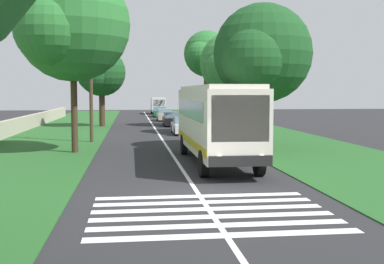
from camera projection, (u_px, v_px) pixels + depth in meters
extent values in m
plane|color=#262628|center=(199.00, 194.00, 16.57)|extent=(160.00, 160.00, 0.00)
cube|color=#235623|center=(34.00, 147.00, 30.41)|extent=(120.00, 8.00, 0.04)
cube|color=#235623|center=(291.00, 144.00, 32.41)|extent=(120.00, 8.00, 0.04)
cube|color=silver|center=(167.00, 146.00, 31.41)|extent=(110.00, 0.16, 0.01)
cube|color=silver|center=(215.00, 120.00, 23.74)|extent=(11.00, 2.50, 2.90)
cube|color=slate|center=(214.00, 109.00, 24.00)|extent=(9.68, 2.54, 0.85)
cube|color=slate|center=(240.00, 119.00, 18.31)|extent=(0.08, 2.20, 1.74)
cube|color=#B29E19|center=(215.00, 140.00, 23.82)|extent=(10.78, 2.53, 0.36)
cube|color=silver|center=(216.00, 88.00, 23.62)|extent=(10.56, 2.30, 0.18)
cube|color=black|center=(241.00, 161.00, 18.32)|extent=(0.16, 2.40, 0.40)
sphere|color=#F2EDCC|center=(219.00, 158.00, 18.27)|extent=(0.24, 0.24, 0.24)
sphere|color=#F2EDCC|center=(261.00, 157.00, 18.47)|extent=(0.24, 0.24, 0.24)
cylinder|color=black|center=(204.00, 164.00, 19.87)|extent=(1.10, 0.32, 1.10)
cylinder|color=black|center=(184.00, 144.00, 27.19)|extent=(1.10, 0.32, 1.10)
cylinder|color=black|center=(259.00, 163.00, 20.15)|extent=(1.10, 0.32, 1.10)
cylinder|color=black|center=(225.00, 144.00, 27.47)|extent=(1.10, 0.32, 1.10)
cube|color=silver|center=(226.00, 235.00, 11.83)|extent=(0.45, 6.80, 0.01)
cube|color=silver|center=(219.00, 225.00, 12.72)|extent=(0.45, 6.80, 0.01)
cube|color=silver|center=(213.00, 217.00, 13.61)|extent=(0.45, 6.80, 0.01)
cube|color=silver|center=(208.00, 209.00, 14.50)|extent=(0.45, 6.80, 0.01)
cube|color=silver|center=(204.00, 202.00, 15.39)|extent=(0.45, 6.80, 0.01)
cube|color=silver|center=(200.00, 196.00, 16.28)|extent=(0.45, 6.80, 0.01)
cube|color=silver|center=(184.00, 128.00, 40.44)|extent=(4.30, 1.75, 0.70)
cube|color=slate|center=(184.00, 120.00, 40.29)|extent=(2.00, 1.61, 0.55)
cylinder|color=black|center=(176.00, 131.00, 39.02)|extent=(0.64, 0.22, 0.64)
cylinder|color=black|center=(173.00, 129.00, 41.69)|extent=(0.64, 0.22, 0.64)
cylinder|color=black|center=(195.00, 131.00, 39.21)|extent=(0.64, 0.22, 0.64)
cylinder|color=black|center=(191.00, 129.00, 41.88)|extent=(0.64, 0.22, 0.64)
cube|color=black|center=(172.00, 121.00, 49.98)|extent=(4.30, 1.75, 0.70)
cube|color=slate|center=(172.00, 115.00, 49.83)|extent=(2.00, 1.61, 0.55)
cylinder|color=black|center=(166.00, 124.00, 48.57)|extent=(0.64, 0.22, 0.64)
cylinder|color=black|center=(164.00, 122.00, 51.24)|extent=(0.64, 0.22, 0.64)
cylinder|color=black|center=(181.00, 124.00, 48.76)|extent=(0.64, 0.22, 0.64)
cylinder|color=black|center=(179.00, 122.00, 51.43)|extent=(0.64, 0.22, 0.64)
cube|color=#B7A893|center=(165.00, 116.00, 59.20)|extent=(4.30, 1.75, 0.70)
cube|color=slate|center=(165.00, 111.00, 59.05)|extent=(2.00, 1.61, 0.55)
cylinder|color=black|center=(159.00, 119.00, 57.79)|extent=(0.64, 0.22, 0.64)
cylinder|color=black|center=(158.00, 118.00, 60.46)|extent=(0.64, 0.22, 0.64)
cylinder|color=black|center=(172.00, 119.00, 57.98)|extent=(0.64, 0.22, 0.64)
cylinder|color=black|center=(170.00, 117.00, 60.65)|extent=(0.64, 0.22, 0.64)
cube|color=#145933|center=(160.00, 113.00, 68.66)|extent=(4.30, 1.75, 0.70)
cube|color=slate|center=(160.00, 109.00, 68.51)|extent=(2.00, 1.61, 0.55)
cylinder|color=black|center=(154.00, 115.00, 67.25)|extent=(0.64, 0.22, 0.64)
cylinder|color=black|center=(154.00, 114.00, 69.92)|extent=(0.64, 0.22, 0.64)
cylinder|color=black|center=(166.00, 115.00, 67.44)|extent=(0.64, 0.22, 0.64)
cylinder|color=black|center=(165.00, 114.00, 70.11)|extent=(0.64, 0.22, 0.64)
cube|color=silver|center=(158.00, 105.00, 77.57)|extent=(6.00, 2.10, 2.10)
cube|color=slate|center=(158.00, 102.00, 77.73)|extent=(5.04, 2.13, 0.70)
cube|color=slate|center=(159.00, 104.00, 74.61)|extent=(0.06, 1.76, 1.18)
cylinder|color=black|center=(153.00, 112.00, 75.66)|extent=(0.76, 0.24, 0.76)
cylinder|color=black|center=(152.00, 111.00, 79.42)|extent=(0.76, 0.24, 0.76)
cylinder|color=black|center=(165.00, 112.00, 75.89)|extent=(0.76, 0.24, 0.76)
cylinder|color=black|center=(163.00, 111.00, 79.65)|extent=(0.76, 0.24, 0.76)
cylinder|color=#3D2D1E|center=(74.00, 104.00, 27.63)|extent=(0.36, 0.36, 5.39)
sphere|color=#286B2D|center=(73.00, 24.00, 27.27)|extent=(6.35, 6.35, 6.35)
sphere|color=#286B2D|center=(76.00, 37.00, 29.19)|extent=(4.11, 4.11, 4.11)
sphere|color=#286B2D|center=(50.00, 29.00, 25.62)|extent=(3.82, 3.82, 3.82)
cylinder|color=#3D2D1E|center=(102.00, 106.00, 48.94)|extent=(0.58, 0.58, 4.04)
sphere|color=#19471E|center=(102.00, 72.00, 48.67)|extent=(4.72, 4.72, 4.72)
sphere|color=#19471E|center=(102.00, 76.00, 50.10)|extent=(3.04, 3.04, 3.04)
sphere|color=#19471E|center=(93.00, 75.00, 47.45)|extent=(3.09, 3.09, 3.09)
cylinder|color=#4C3826|center=(207.00, 96.00, 48.97)|extent=(0.57, 0.57, 5.91)
sphere|color=#286B2D|center=(207.00, 54.00, 48.63)|extent=(4.55, 4.55, 4.55)
sphere|color=#286B2D|center=(205.00, 58.00, 50.01)|extent=(3.21, 3.21, 3.21)
sphere|color=#286B2D|center=(202.00, 56.00, 47.45)|extent=(3.06, 3.06, 3.06)
cylinder|color=brown|center=(231.00, 107.00, 40.42)|extent=(0.48, 0.48, 4.29)
sphere|color=#337A38|center=(231.00, 63.00, 40.13)|extent=(5.17, 5.17, 5.17)
sphere|color=#337A38|center=(228.00, 69.00, 41.70)|extent=(3.29, 3.29, 3.29)
sphere|color=#337A38|center=(225.00, 67.00, 38.79)|extent=(3.03, 3.03, 3.03)
cylinder|color=#4C3826|center=(262.00, 115.00, 29.49)|extent=(0.41, 0.41, 4.07)
sphere|color=#19471E|center=(263.00, 53.00, 29.19)|extent=(5.86, 5.86, 5.86)
sphere|color=#19471E|center=(255.00, 62.00, 30.97)|extent=(3.43, 3.43, 3.43)
sphere|color=#19471E|center=(254.00, 59.00, 27.67)|extent=(3.66, 3.66, 3.66)
cylinder|color=#473828|center=(91.00, 81.00, 33.38)|extent=(0.24, 0.24, 8.24)
cube|color=#3D3326|center=(90.00, 29.00, 33.10)|extent=(0.12, 1.40, 0.12)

